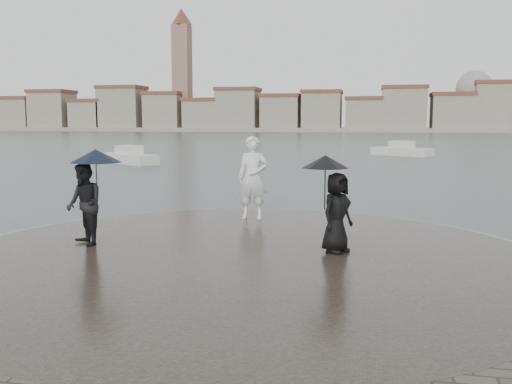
# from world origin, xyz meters

# --- Properties ---
(ground) EXTENTS (400.00, 400.00, 0.00)m
(ground) POSITION_xyz_m (0.00, 0.00, 0.00)
(ground) COLOR #2B3835
(ground) RESTS_ON ground
(kerb_ring) EXTENTS (12.50, 12.50, 0.32)m
(kerb_ring) POSITION_xyz_m (0.00, 3.50, 0.16)
(kerb_ring) COLOR gray
(kerb_ring) RESTS_ON ground
(quay_tip) EXTENTS (11.90, 11.90, 0.36)m
(quay_tip) POSITION_xyz_m (0.00, 3.50, 0.18)
(quay_tip) COLOR #2D261E
(quay_tip) RESTS_ON ground
(statue) EXTENTS (0.83, 0.56, 2.23)m
(statue) POSITION_xyz_m (-0.67, 7.67, 1.48)
(statue) COLOR white
(statue) RESTS_ON quay_tip
(visitor_left) EXTENTS (1.34, 1.18, 2.04)m
(visitor_left) POSITION_xyz_m (-3.43, 3.70, 1.49)
(visitor_left) COLOR black
(visitor_left) RESTS_ON quay_tip
(visitor_right) EXTENTS (1.17, 1.06, 1.95)m
(visitor_right) POSITION_xyz_m (1.73, 4.09, 1.45)
(visitor_right) COLOR black
(visitor_right) RESTS_ON quay_tip
(far_skyline) EXTENTS (260.00, 20.00, 37.00)m
(far_skyline) POSITION_xyz_m (-6.29, 160.71, 5.61)
(far_skyline) COLOR gray
(far_skyline) RESTS_ON ground
(boats) EXTENTS (43.91, 18.19, 1.50)m
(boats) POSITION_xyz_m (4.79, 40.06, 0.38)
(boats) COLOR beige
(boats) RESTS_ON ground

